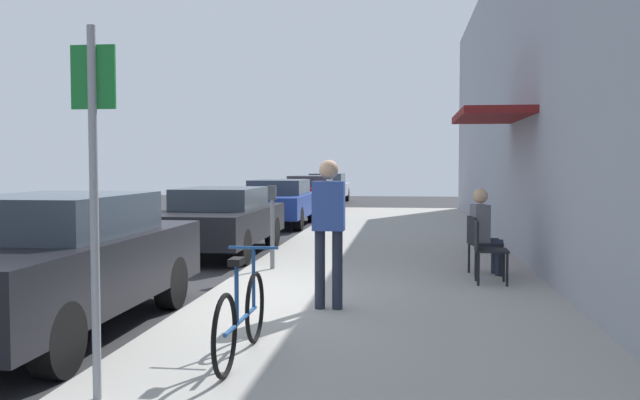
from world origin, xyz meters
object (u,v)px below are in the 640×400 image
parked_car_4 (327,187)px  seated_patron_1 (484,228)px  parked_car_2 (279,202)px  cafe_chair_0 (486,247)px  parked_car_0 (53,262)px  bicycle_0 (241,317)px  pedestrian_standing (329,222)px  street_sign (94,183)px  parked_car_3 (310,192)px  cafe_chair_1 (480,241)px  parking_meter (272,220)px  parked_car_1 (219,219)px

parked_car_4 → seated_patron_1: size_ratio=3.41×
parked_car_2 → cafe_chair_0: bearing=-63.9°
parked_car_0 → cafe_chair_0: bearing=31.7°
parked_car_0 → bicycle_0: size_ratio=2.57×
cafe_chair_0 → parked_car_0: bearing=-148.3°
bicycle_0 → pedestrian_standing: bearing=76.2°
parked_car_0 → bicycle_0: bearing=-24.9°
street_sign → pedestrian_standing: bearing=68.1°
parked_car_3 → cafe_chair_0: 16.74m
parked_car_3 → seated_patron_1: bearing=-72.6°
parked_car_4 → bicycle_0: parked_car_4 is taller
parked_car_0 → parked_car_4: 24.62m
cafe_chair_1 → parked_car_2: bearing=118.1°
parking_meter → cafe_chair_0: (3.19, -0.95, -0.26)m
parked_car_0 → street_sign: street_sign is taller
parked_car_4 → pedestrian_standing: (2.77, -23.61, 0.41)m
parked_car_2 → seated_patron_1: size_ratio=3.41×
parked_car_3 → street_sign: (1.50, -21.13, 0.93)m
parked_car_4 → cafe_chair_1: bearing=-77.2°
parked_car_4 → parking_meter: parking_meter is taller
parked_car_4 → bicycle_0: (2.27, -25.67, -0.23)m
parked_car_0 → cafe_chair_1: bearing=37.9°
parked_car_2 → parking_meter: bearing=-79.9°
parked_car_2 → cafe_chair_0: 10.76m
parked_car_0 → parked_car_1: size_ratio=1.00×
pedestrian_standing → bicycle_0: bearing=-103.8°
parked_car_1 → parked_car_4: size_ratio=1.00×
bicycle_0 → pedestrian_standing: (0.51, 2.07, 0.64)m
cafe_chair_1 → pedestrian_standing: (-1.97, -2.67, 0.50)m
parked_car_1 → parking_meter: (1.55, -2.46, 0.19)m
parked_car_0 → parked_car_3: parked_car_0 is taller
parked_car_0 → parking_meter: parked_car_0 is taller
cafe_chair_0 → parking_meter: bearing=163.5°
parked_car_1 → parked_car_3: (0.00, 12.65, 0.01)m
parking_meter → pedestrian_standing: 3.12m
parking_meter → parked_car_4: bearing=94.3°
parked_car_3 → seated_patron_1: size_ratio=3.41×
parked_car_2 → parking_meter: 8.85m
cafe_chair_1 → pedestrian_standing: bearing=-126.3°
parked_car_0 → bicycle_0: parked_car_0 is taller
parked_car_0 → parked_car_4: size_ratio=1.00×
bicycle_0 → street_sign: bearing=-124.9°
parked_car_0 → parked_car_2: size_ratio=1.00×
parked_car_1 → parked_car_0: bearing=-90.0°
parked_car_3 → parking_meter: bearing=-84.1°
parked_car_2 → pedestrian_standing: size_ratio=2.59×
parked_car_2 → cafe_chair_0: (4.74, -9.66, -0.08)m
parking_meter → parked_car_1: bearing=122.2°
bicycle_0 → parked_car_1: bearing=107.1°
parked_car_2 → parked_car_0: bearing=-90.0°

